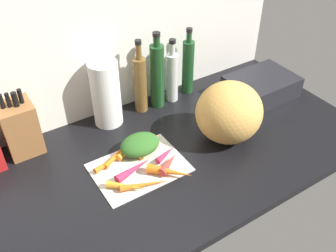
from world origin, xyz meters
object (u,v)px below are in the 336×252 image
carrot_8 (118,153)px  bottle_3 (188,66)px  bottle_2 (172,76)px  paper_towel_roll (106,94)px  carrot_9 (150,145)px  bottle_1 (157,75)px  carrot_4 (169,163)px  winter_squash (229,112)px  carrot_1 (132,145)px  carrot_2 (166,154)px  dish_rack (261,87)px  carrot_10 (126,186)px  carrot_6 (113,160)px  carrot_0 (145,147)px  carrot_7 (134,169)px  carrot_5 (171,171)px  bottle_0 (140,83)px  knife_block (20,127)px  cutting_board (139,167)px  carrot_3 (146,184)px

carrot_8 → bottle_3: size_ratio=0.54×
bottle_2 → paper_towel_roll: bearing=179.5°
carrot_9 → bottle_1: (18.23, 24.25, 12.57)cm
carrot_4 → winter_squash: size_ratio=0.43×
carrot_1 → carrot_2: bearing=-53.4°
carrot_4 → bottle_2: size_ratio=0.38×
bottle_3 → dish_rack: 34.59cm
carrot_10 → bottle_3: (52.97, 39.81, 11.21)cm
bottle_3 → carrot_10: bearing=-143.1°
carrot_6 → winter_squash: winter_squash is taller
carrot_0 → bottle_1: (19.89, 23.62, 13.19)cm
carrot_7 → carrot_10: carrot_7 is taller
carrot_1 → bottle_2: (31.50, 20.12, 10.13)cm
carrot_5 → carrot_8: 22.13cm
paper_towel_roll → bottle_0: bearing=1.5°
carrot_1 → carrot_7: size_ratio=1.14×
carrot_1 → knife_block: bearing=147.3°
carrot_4 → carrot_6: bearing=139.9°
paper_towel_roll → bottle_1: (23.76, -0.39, 1.11)cm
cutting_board → carrot_0: size_ratio=2.76×
carrot_5 → knife_block: bearing=132.5°
carrot_4 → carrot_6: size_ratio=0.66×
carrot_2 → bottle_3: bearing=45.4°
carrot_9 → carrot_4: bearing=-87.6°
carrot_2 → carrot_8: (-14.72, 10.21, -0.12)cm
carrot_4 → bottle_3: bottle_3 is taller
carrot_9 → bottle_3: bottle_3 is taller
cutting_board → bottle_1: size_ratio=0.96×
carrot_10 → dish_rack: (79.03, 18.71, 2.70)cm
cutting_board → carrot_7: size_ratio=2.15×
carrot_8 → bottle_2: size_ratio=0.57×
carrot_1 → bottle_2: bottle_2 is taller
carrot_3 → bottle_2: (37.08, 40.71, 10.28)cm
bottle_0 → carrot_5: bearing=-105.5°
bottle_0 → bottle_3: bottle_0 is taller
carrot_0 → carrot_10: 21.31cm
bottle_2 → bottle_3: bearing=10.6°
carrot_10 → bottle_2: bearing=41.2°
carrot_6 → bottle_1: bearing=35.1°
carrot_9 → paper_towel_roll: size_ratio=0.51×
winter_squash → bottle_3: 36.31cm
carrot_3 → bottle_1: (29.43, 40.61, 13.12)cm
carrot_7 → carrot_6: bearing=113.1°
carrot_7 → knife_block: 45.45cm
bottle_2 → bottle_1: bearing=-179.3°
carrot_1 → carrot_0: bearing=-42.2°
carrot_9 → bottle_1: 32.84cm
carrot_2 → knife_block: bearing=142.0°
knife_block → bottle_0: bearing=-1.4°
carrot_2 → carrot_6: carrot_2 is taller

